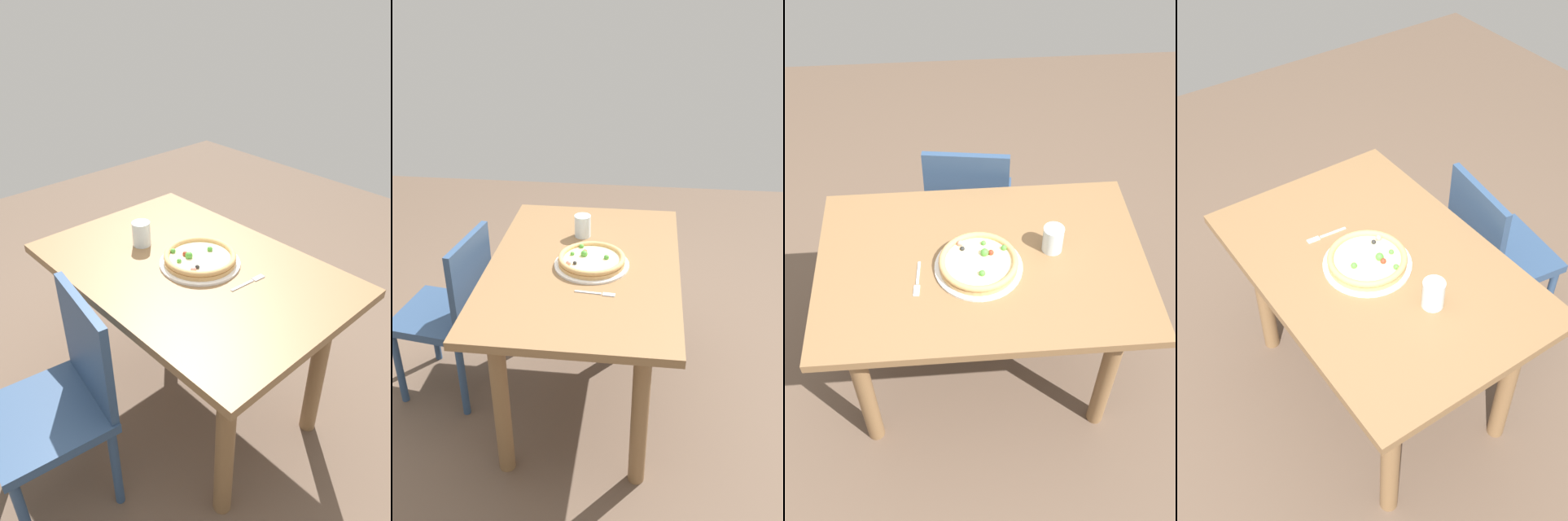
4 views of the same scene
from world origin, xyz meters
TOP-DOWN VIEW (x-y plane):
  - ground_plane at (0.00, 0.00)m, footprint 6.00×6.00m
  - dining_table at (0.00, 0.00)m, footprint 1.25×0.84m
  - chair_near at (0.01, -0.64)m, footprint 0.45×0.45m
  - plate at (0.02, 0.04)m, footprint 0.33×0.33m
  - pizza at (0.02, 0.04)m, footprint 0.30×0.30m
  - fork at (0.24, 0.09)m, footprint 0.03×0.17m
  - drinking_glass at (-0.27, -0.04)m, footprint 0.08×0.08m

SIDE VIEW (x-z plane):
  - ground_plane at x=0.00m, z-range 0.00..0.00m
  - chair_near at x=0.01m, z-range 0.04..0.92m
  - dining_table at x=0.00m, z-range 0.26..1.03m
  - fork at x=0.24m, z-range 0.77..0.77m
  - plate at x=0.02m, z-range 0.77..0.78m
  - pizza at x=0.02m, z-range 0.78..0.83m
  - drinking_glass at x=-0.27m, z-range 0.77..0.88m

